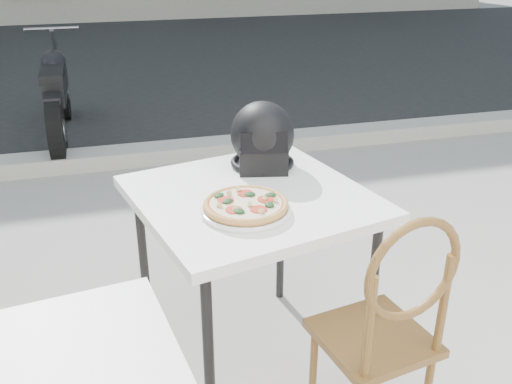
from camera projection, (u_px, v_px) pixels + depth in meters
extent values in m
cube|color=black|center=(161.00, 59.00, 8.15)|extent=(30.00, 8.00, 0.00)
cube|color=#9E9B94|center=(218.00, 148.00, 4.62)|extent=(30.00, 0.25, 0.12)
cube|color=white|center=(251.00, 198.00, 2.11)|extent=(0.97, 0.97, 0.04)
cylinder|color=black|center=(209.00, 363.00, 1.86)|extent=(0.04, 0.04, 0.73)
cylinder|color=black|center=(371.00, 306.00, 2.15)|extent=(0.04, 0.04, 0.73)
cylinder|color=black|center=(144.00, 267.00, 2.40)|extent=(0.04, 0.04, 0.73)
cylinder|color=black|center=(281.00, 231.00, 2.69)|extent=(0.04, 0.04, 0.73)
cylinder|color=white|center=(246.00, 211.00, 1.96)|extent=(0.40, 0.40, 0.01)
torus|color=white|center=(246.00, 209.00, 1.96)|extent=(0.41, 0.41, 0.02)
cylinder|color=tan|center=(246.00, 206.00, 1.95)|extent=(0.32, 0.32, 0.01)
torus|color=tan|center=(246.00, 204.00, 1.95)|extent=(0.33, 0.33, 0.02)
cylinder|color=red|center=(246.00, 204.00, 1.95)|extent=(0.29, 0.29, 0.00)
cylinder|color=beige|center=(246.00, 203.00, 1.95)|extent=(0.28, 0.28, 0.00)
cylinder|color=red|center=(266.00, 199.00, 1.96)|extent=(0.06, 0.06, 0.00)
cylinder|color=red|center=(245.00, 193.00, 2.01)|extent=(0.06, 0.06, 0.00)
cylinder|color=red|center=(226.00, 200.00, 1.96)|extent=(0.06, 0.06, 0.00)
cylinder|color=red|center=(234.00, 210.00, 1.89)|extent=(0.06, 0.06, 0.00)
cylinder|color=red|center=(259.00, 209.00, 1.89)|extent=(0.06, 0.06, 0.00)
ellipsoid|color=#133616|center=(250.00, 194.00, 2.00)|extent=(0.04, 0.04, 0.01)
ellipsoid|color=#133616|center=(228.00, 201.00, 1.95)|extent=(0.05, 0.05, 0.01)
ellipsoid|color=#133616|center=(269.00, 205.00, 1.92)|extent=(0.04, 0.04, 0.01)
ellipsoid|color=#133616|center=(239.00, 211.00, 1.88)|extent=(0.05, 0.05, 0.01)
ellipsoid|color=#133616|center=(270.00, 195.00, 1.99)|extent=(0.04, 0.03, 0.01)
ellipsoid|color=#133616|center=(219.00, 195.00, 1.99)|extent=(0.05, 0.05, 0.01)
cylinder|color=#D0C47F|center=(250.00, 204.00, 1.92)|extent=(0.02, 0.02, 0.02)
cylinder|color=#D0C47F|center=(229.00, 193.00, 2.00)|extent=(0.03, 0.03, 0.02)
cylinder|color=#D0C47F|center=(265.00, 198.00, 1.96)|extent=(0.03, 0.02, 0.02)
cylinder|color=#D0C47F|center=(238.00, 189.00, 2.03)|extent=(0.02, 0.02, 0.02)
cylinder|color=#D0C47F|center=(261.00, 211.00, 1.87)|extent=(0.03, 0.03, 0.02)
cylinder|color=#D0C47F|center=(219.00, 205.00, 1.91)|extent=(0.03, 0.02, 0.02)
cylinder|color=#D0C47F|center=(276.00, 200.00, 1.95)|extent=(0.02, 0.02, 0.02)
cylinder|color=#D0C47F|center=(235.00, 208.00, 1.89)|extent=(0.03, 0.03, 0.02)
ellipsoid|color=black|center=(262.00, 134.00, 2.31)|extent=(0.31, 0.32, 0.27)
cube|color=black|center=(263.00, 160.00, 2.27)|extent=(0.21, 0.13, 0.11)
torus|color=black|center=(262.00, 162.00, 2.36)|extent=(0.31, 0.31, 0.02)
cube|color=black|center=(264.00, 143.00, 2.20)|extent=(0.19, 0.07, 0.08)
cube|color=brown|center=(373.00, 338.00, 1.93)|extent=(0.41, 0.41, 0.03)
cylinder|color=brown|center=(377.00, 348.00, 2.19)|extent=(0.03, 0.03, 0.39)
cylinder|color=brown|center=(313.00, 370.00, 2.08)|extent=(0.03, 0.03, 0.39)
cylinder|color=brown|center=(443.00, 306.00, 1.79)|extent=(0.03, 0.03, 0.37)
cylinder|color=brown|center=(369.00, 330.00, 1.68)|extent=(0.03, 0.03, 0.37)
torus|color=brown|center=(414.00, 271.00, 1.66)|extent=(0.34, 0.09, 0.35)
cylinder|color=black|center=(62.00, 91.00, 5.44)|extent=(0.11, 0.54, 0.54)
cylinder|color=slate|center=(62.00, 91.00, 5.44)|extent=(0.13, 0.18, 0.18)
cylinder|color=black|center=(57.00, 131.00, 4.34)|extent=(0.11, 0.54, 0.54)
cylinder|color=slate|center=(57.00, 131.00, 4.34)|extent=(0.13, 0.18, 0.18)
cube|color=black|center=(56.00, 83.00, 4.80)|extent=(0.17, 0.94, 0.20)
ellipsoid|color=black|center=(54.00, 62.00, 4.85)|extent=(0.20, 0.37, 0.20)
cube|color=black|center=(52.00, 74.00, 4.51)|extent=(0.18, 0.45, 0.07)
cylinder|color=slate|center=(57.00, 63.00, 5.26)|extent=(0.04, 0.29, 0.64)
cylinder|color=slate|center=(52.00, 28.00, 5.03)|extent=(0.47, 0.03, 0.03)
cube|color=black|center=(52.00, 99.00, 4.25)|extent=(0.13, 0.20, 0.04)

